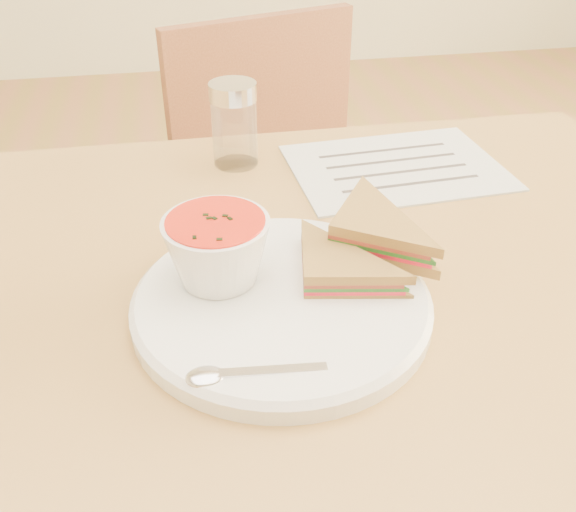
{
  "coord_description": "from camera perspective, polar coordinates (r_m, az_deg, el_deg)",
  "views": [
    {
      "loc": [
        -0.12,
        -0.56,
        1.15
      ],
      "look_at": [
        -0.03,
        -0.06,
        0.8
      ],
      "focal_mm": 40.0,
      "sensor_mm": 36.0,
      "label": 1
    }
  ],
  "objects": [
    {
      "name": "dining_table",
      "position": [
        0.96,
        1.4,
        -19.21
      ],
      "size": [
        1.0,
        0.7,
        0.75
      ],
      "primitive_type": null,
      "color": "olive",
      "rests_on": "floor"
    },
    {
      "name": "spoon",
      "position": [
        0.54,
        -2.11,
        -10.27
      ],
      "size": [
        0.17,
        0.04,
        0.01
      ],
      "primitive_type": null,
      "rotation": [
        0.0,
        0.0,
        -0.06
      ],
      "color": "silver",
      "rests_on": "plate"
    },
    {
      "name": "paper_menu",
      "position": [
        0.9,
        9.59,
        7.78
      ],
      "size": [
        0.3,
        0.23,
        0.0
      ],
      "primitive_type": null,
      "rotation": [
        0.0,
        0.0,
        0.06
      ],
      "color": "silver",
      "rests_on": "dining_table"
    },
    {
      "name": "soup_bowl",
      "position": [
        0.62,
        -6.28,
        0.25
      ],
      "size": [
        0.13,
        0.13,
        0.07
      ],
      "primitive_type": null,
      "rotation": [
        0.0,
        0.0,
        -0.31
      ],
      "color": "white",
      "rests_on": "plate"
    },
    {
      "name": "sandwich_half_a",
      "position": [
        0.6,
        1.42,
        -3.12
      ],
      "size": [
        0.12,
        0.12,
        0.03
      ],
      "primitive_type": null,
      "rotation": [
        0.0,
        0.0,
        -0.17
      ],
      "color": "#A47A39",
      "rests_on": "plate"
    },
    {
      "name": "condiment_shaker",
      "position": [
        0.88,
        -4.79,
        11.57
      ],
      "size": [
        0.06,
        0.06,
        0.11
      ],
      "primitive_type": null,
      "rotation": [
        0.0,
        0.0,
        -0.0
      ],
      "color": "silver",
      "rests_on": "dining_table"
    },
    {
      "name": "plate",
      "position": [
        0.62,
        -0.57,
        -4.3
      ],
      "size": [
        0.3,
        0.3,
        0.02
      ],
      "primitive_type": null,
      "rotation": [
        0.0,
        0.0,
        -0.04
      ],
      "color": "white",
      "rests_on": "dining_table"
    },
    {
      "name": "chair_far",
      "position": [
        1.26,
        1.35,
        -0.36
      ],
      "size": [
        0.48,
        0.48,
        0.86
      ],
      "primitive_type": null,
      "rotation": [
        0.0,
        0.0,
        3.45
      ],
      "color": "brown",
      "rests_on": "floor"
    },
    {
      "name": "sandwich_half_b",
      "position": [
        0.65,
        3.55,
        1.39
      ],
      "size": [
        0.16,
        0.16,
        0.04
      ],
      "primitive_type": null,
      "rotation": [
        0.0,
        0.0,
        -0.57
      ],
      "color": "#A47A39",
      "rests_on": "plate"
    }
  ]
}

